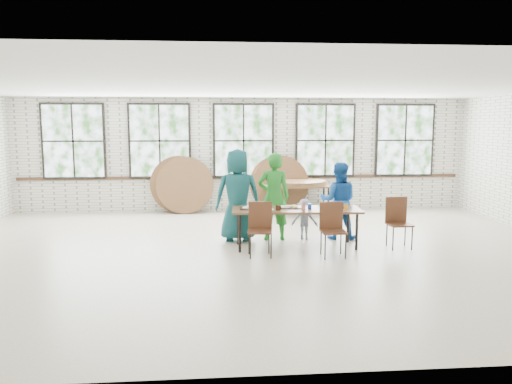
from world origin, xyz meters
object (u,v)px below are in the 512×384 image
chair_near_right (332,225)px  storage_table (297,187)px  dining_table (296,211)px  chair_near_left (260,224)px

chair_near_right → storage_table: (0.06, 4.25, 0.13)m
dining_table → chair_near_left: chair_near_left is taller
dining_table → chair_near_left: 0.90m
chair_near_left → storage_table: chair_near_left is taller
dining_table → chair_near_left: (-0.73, -0.51, -0.13)m
chair_near_right → storage_table: bearing=88.8°
dining_table → chair_near_right: 0.85m
dining_table → storage_table: bearing=83.8°
chair_near_right → chair_near_left: bearing=173.4°
storage_table → chair_near_right: bearing=-87.9°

